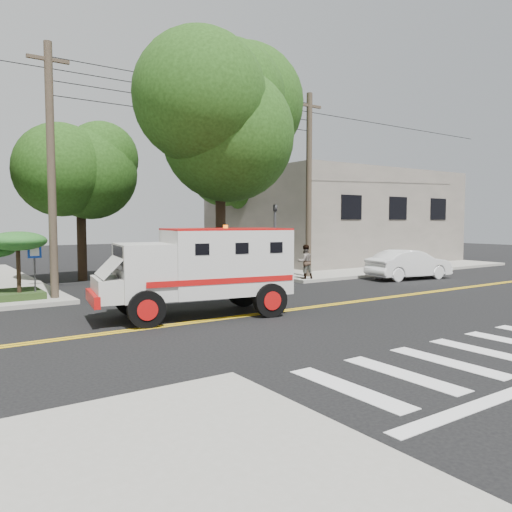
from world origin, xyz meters
TOP-DOWN VIEW (x-y plane):
  - ground at (0.00, 0.00)m, footprint 100.00×100.00m
  - sidewalk_ne at (13.50, 13.50)m, footprint 17.00×17.00m
  - building_right at (15.00, 14.00)m, footprint 14.00×12.00m
  - utility_pole_left at (-5.60, 6.00)m, footprint 0.28×0.28m
  - utility_pole_right at (6.30, 6.20)m, footprint 0.28×0.28m
  - tree_main at (1.94, 6.21)m, footprint 6.08×5.70m
  - tree_left at (-2.68, 11.79)m, footprint 4.48×4.20m
  - tree_right at (8.84, 15.77)m, footprint 4.80×4.50m
  - traffic_signal at (3.80, 5.60)m, footprint 0.15×0.18m
  - accessibility_sign at (-6.20, 6.17)m, footprint 0.45×0.10m
  - armored_truck at (-2.51, 0.74)m, footprint 6.07×3.12m
  - parked_sedan at (10.47, 3.47)m, footprint 4.56×2.14m
  - pedestrian_a at (6.29, 8.31)m, footprint 0.73×0.50m
  - pedestrian_b at (5.50, 5.50)m, footprint 0.89×0.76m

SIDE VIEW (x-z plane):
  - ground at x=0.00m, z-range 0.00..0.00m
  - sidewalk_ne at x=13.50m, z-range 0.00..0.15m
  - parked_sedan at x=10.47m, z-range 0.00..1.45m
  - pedestrian_b at x=5.50m, z-range 0.15..1.75m
  - pedestrian_a at x=6.29m, z-range 0.15..2.09m
  - accessibility_sign at x=-6.20m, z-range 0.35..2.38m
  - armored_truck at x=-2.51m, z-range 0.18..2.82m
  - traffic_signal at x=3.80m, z-range 0.43..4.03m
  - building_right at x=15.00m, z-range 0.15..6.15m
  - utility_pole_left at x=-5.60m, z-range 0.00..9.00m
  - utility_pole_right at x=6.30m, z-range 0.00..9.00m
  - tree_left at x=-2.68m, z-range 1.88..9.58m
  - tree_right at x=8.84m, z-range 1.99..10.19m
  - tree_main at x=1.94m, z-range 2.27..12.12m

